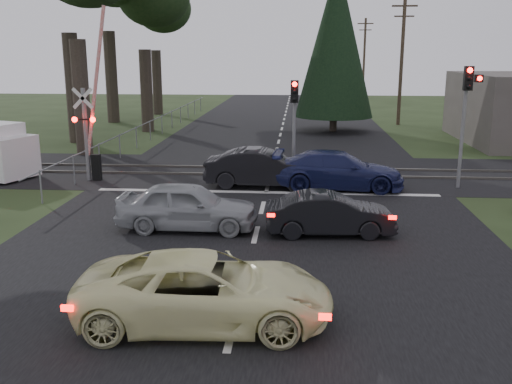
# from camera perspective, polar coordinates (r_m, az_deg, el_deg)

# --- Properties ---
(ground) EXTENTS (120.00, 120.00, 0.00)m
(ground) POSITION_cam_1_polar(r_m,az_deg,el_deg) (13.89, -0.98, -8.14)
(ground) COLOR #253317
(ground) RESTS_ON ground
(road) EXTENTS (14.00, 100.00, 0.01)m
(road) POSITION_cam_1_polar(r_m,az_deg,el_deg) (23.45, 1.28, 1.00)
(road) COLOR black
(road) RESTS_ON ground
(rail_corridor) EXTENTS (120.00, 8.00, 0.01)m
(rail_corridor) POSITION_cam_1_polar(r_m,az_deg,el_deg) (25.40, 1.52, 1.99)
(rail_corridor) COLOR black
(rail_corridor) RESTS_ON ground
(stop_line) EXTENTS (13.00, 0.35, 0.00)m
(stop_line) POSITION_cam_1_polar(r_m,az_deg,el_deg) (21.69, 1.02, -0.03)
(stop_line) COLOR silver
(stop_line) RESTS_ON ground
(rail_near) EXTENTS (120.00, 0.12, 0.10)m
(rail_near) POSITION_cam_1_polar(r_m,az_deg,el_deg) (24.61, 1.43, 1.71)
(rail_near) COLOR #59544C
(rail_near) RESTS_ON ground
(rail_far) EXTENTS (120.00, 0.12, 0.10)m
(rail_far) POSITION_cam_1_polar(r_m,az_deg,el_deg) (26.17, 1.61, 2.44)
(rail_far) COLOR #59544C
(rail_far) RESTS_ON ground
(crossing_signal) EXTENTS (1.62, 0.38, 6.96)m
(crossing_signal) POSITION_cam_1_polar(r_m,az_deg,el_deg) (24.36, -16.17, 5.85)
(crossing_signal) COLOR slate
(crossing_signal) RESTS_ON ground
(traffic_signal_right) EXTENTS (0.68, 0.48, 4.70)m
(traffic_signal_right) POSITION_cam_1_polar(r_m,az_deg,el_deg) (23.27, 20.35, 8.31)
(traffic_signal_right) COLOR slate
(traffic_signal_right) RESTS_ON ground
(traffic_signal_center) EXTENTS (0.32, 0.48, 4.10)m
(traffic_signal_center) POSITION_cam_1_polar(r_m,az_deg,el_deg) (23.63, 3.85, 7.96)
(traffic_signal_center) COLOR slate
(traffic_signal_center) RESTS_ON ground
(utility_pole_mid) EXTENTS (1.80, 0.26, 9.00)m
(utility_pole_mid) POSITION_cam_1_polar(r_m,az_deg,el_deg) (43.45, 14.36, 12.73)
(utility_pole_mid) COLOR #4C3D2D
(utility_pole_mid) RESTS_ON ground
(utility_pole_far) EXTENTS (1.80, 0.26, 9.00)m
(utility_pole_far) POSITION_cam_1_polar(r_m,az_deg,el_deg) (68.23, 10.76, 13.13)
(utility_pole_far) COLOR #4C3D2D
(utility_pole_far) RESTS_ON ground
(conifer_tree) EXTENTS (5.20, 5.20, 11.00)m
(conifer_tree) POSITION_cam_1_polar(r_m,az_deg,el_deg) (38.91, 7.98, 14.82)
(conifer_tree) COLOR #473D33
(conifer_tree) RESTS_ON ground
(fence_left) EXTENTS (0.10, 36.00, 1.20)m
(fence_left) POSITION_cam_1_polar(r_m,az_deg,el_deg) (36.83, -9.91, 5.46)
(fence_left) COLOR slate
(fence_left) RESTS_ON ground
(cream_coupe) EXTENTS (5.08, 2.57, 1.38)m
(cream_coupe) POSITION_cam_1_polar(r_m,az_deg,el_deg) (11.29, -5.05, -9.74)
(cream_coupe) COLOR beige
(cream_coupe) RESTS_ON ground
(dark_hatchback) EXTENTS (3.80, 1.56, 1.23)m
(dark_hatchback) POSITION_cam_1_polar(r_m,az_deg,el_deg) (16.71, 7.39, -2.22)
(dark_hatchback) COLOR black
(dark_hatchback) RESTS_ON ground
(silver_car) EXTENTS (4.21, 1.72, 1.43)m
(silver_car) POSITION_cam_1_polar(r_m,az_deg,el_deg) (17.17, -6.85, -1.42)
(silver_car) COLOR #929599
(silver_car) RESTS_ON ground
(blue_sedan) EXTENTS (5.14, 2.32, 1.46)m
(blue_sedan) POSITION_cam_1_polar(r_m,az_deg,el_deg) (22.42, 8.22, 2.17)
(blue_sedan) COLOR #191E4C
(blue_sedan) RESTS_ON ground
(dark_car_far) EXTENTS (4.56, 1.71, 1.49)m
(dark_car_far) POSITION_cam_1_polar(r_m,az_deg,el_deg) (22.52, 0.67, 2.39)
(dark_car_far) COLOR black
(dark_car_far) RESTS_ON ground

